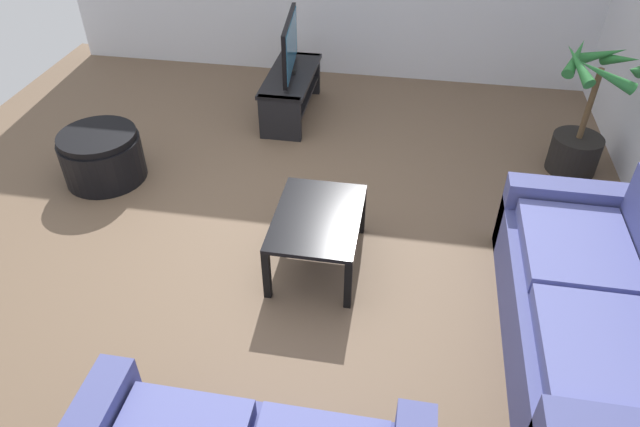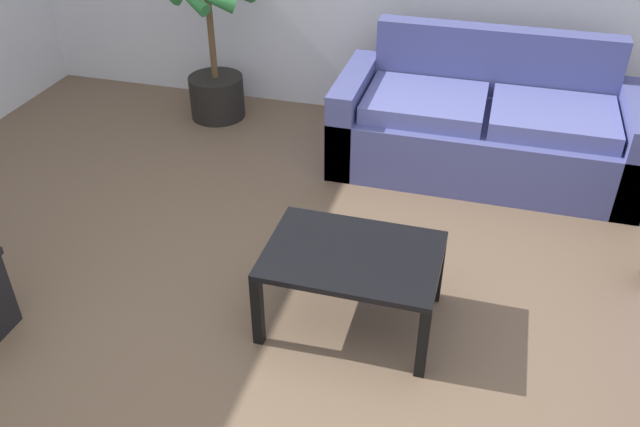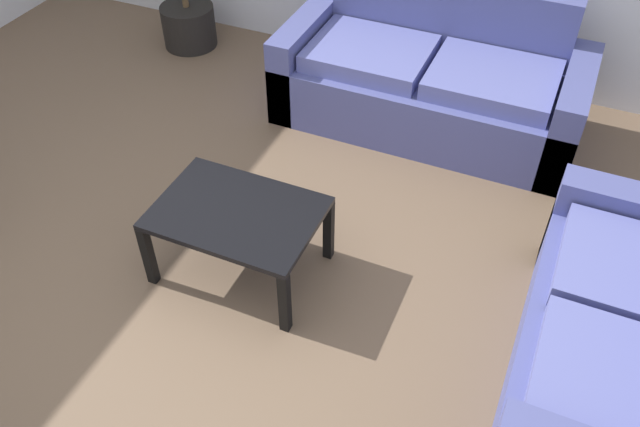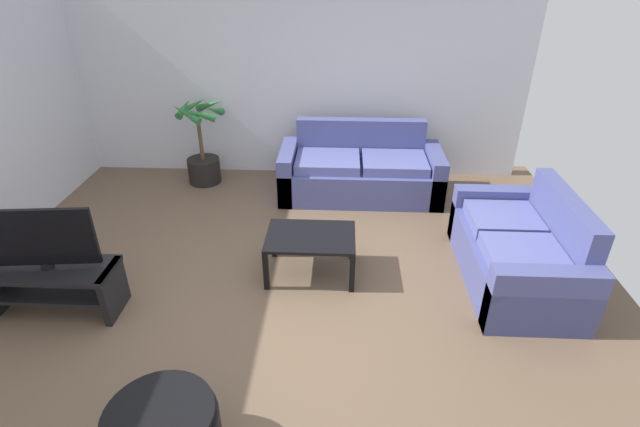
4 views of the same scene
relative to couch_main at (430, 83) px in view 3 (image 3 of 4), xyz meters
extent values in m
plane|color=brown|center=(-0.83, -2.28, -0.30)|extent=(6.60, 6.60, 0.00)
cube|color=#4C518C|center=(0.00, -0.03, -0.09)|extent=(2.03, 0.90, 0.42)
cube|color=#4C518C|center=(0.00, 0.34, 0.36)|extent=(1.67, 0.16, 0.48)
cube|color=#4C518C|center=(-0.93, -0.03, 0.01)|extent=(0.18, 0.90, 0.62)
cube|color=#4C518C|center=(0.93, -0.03, 0.01)|extent=(0.18, 0.90, 0.62)
cube|color=#5D63A4|center=(-0.42, -0.08, 0.18)|extent=(0.80, 0.66, 0.12)
cube|color=#5D63A4|center=(0.42, -0.08, 0.18)|extent=(0.80, 0.66, 0.12)
cube|color=#4C518C|center=(1.42, -1.78, -0.09)|extent=(0.90, 1.64, 0.42)
cube|color=#4C518C|center=(1.42, -1.04, 0.01)|extent=(0.90, 0.18, 0.62)
cube|color=#5D63A4|center=(1.37, -2.10, 0.18)|extent=(0.66, 0.60, 0.12)
cube|color=#5D63A4|center=(1.37, -1.45, 0.18)|extent=(0.66, 0.60, 0.12)
cube|color=black|center=(-0.52, -1.78, 0.12)|extent=(0.85, 0.60, 0.03)
cube|color=black|center=(-0.92, -2.05, -0.10)|extent=(0.05, 0.05, 0.40)
cube|color=black|center=(-0.12, -2.05, -0.10)|extent=(0.05, 0.05, 0.40)
cube|color=black|center=(-0.92, -1.50, -0.10)|extent=(0.05, 0.05, 0.40)
cube|color=black|center=(-0.12, -1.50, -0.10)|extent=(0.05, 0.05, 0.40)
cylinder|color=black|center=(-2.12, 0.27, -0.13)|extent=(0.43, 0.43, 0.34)
camera|label=1|loc=(2.54, -1.23, 2.60)|focal=32.06mm
camera|label=2|loc=(0.02, -4.27, 2.09)|focal=37.33mm
camera|label=3|loc=(0.86, -3.85, 2.42)|focal=36.71mm
camera|label=4|loc=(-0.24, -5.64, 2.52)|focal=26.79mm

